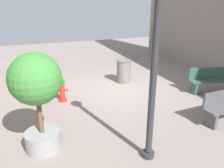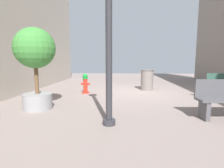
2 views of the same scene
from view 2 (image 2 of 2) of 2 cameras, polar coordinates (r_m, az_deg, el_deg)
ground_plane at (r=7.94m, az=8.76°, el=-2.67°), size 23.40×23.40×0.00m
fire_hydrant at (r=7.68m, az=-8.64°, el=0.20°), size 0.41×0.39×0.85m
planter_tree at (r=5.47m, az=-23.67°, el=7.92°), size 1.14×1.14×2.33m
street_lamp at (r=3.84m, az=-1.05°, el=21.27°), size 0.36×0.36×3.71m
trash_bin at (r=8.59m, az=11.32°, el=1.33°), size 0.62×0.62×0.97m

